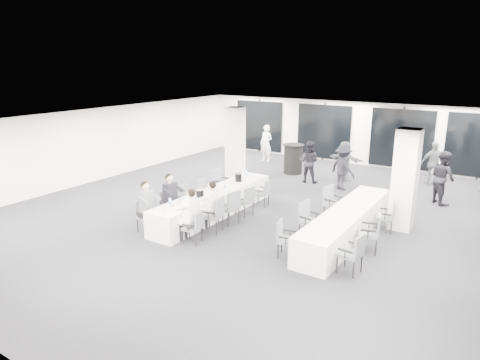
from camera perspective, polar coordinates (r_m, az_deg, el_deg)
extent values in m
cube|color=black|center=(13.41, 1.78, -4.16)|extent=(14.00, 16.00, 0.02)
cube|color=silver|center=(12.74, 1.88, 7.88)|extent=(14.00, 16.00, 0.02)
cube|color=white|center=(17.60, -18.15, 4.57)|extent=(0.02, 16.00, 2.80)
cube|color=white|center=(20.16, 13.80, 6.19)|extent=(14.00, 0.02, 2.80)
cube|color=black|center=(20.10, 13.72, 6.03)|extent=(13.60, 0.06, 2.50)
cube|color=silver|center=(17.11, -0.64, 5.05)|extent=(0.60, 0.60, 2.80)
cube|color=silver|center=(12.43, 21.14, 0.00)|extent=(0.60, 0.60, 2.80)
cube|color=silver|center=(12.94, -3.40, -3.10)|extent=(0.90, 5.00, 0.75)
cube|color=silver|center=(11.67, 13.98, -5.66)|extent=(0.90, 5.00, 0.75)
cylinder|color=black|center=(17.91, 7.09, 2.80)|extent=(0.77, 0.77, 1.20)
cylinder|color=black|center=(17.79, 7.16, 4.69)|extent=(0.88, 0.88, 0.02)
cube|color=#595B61|center=(11.92, -12.30, -4.90)|extent=(0.45, 0.47, 0.07)
cube|color=#595B61|center=(11.98, -13.02, -3.57)|extent=(0.08, 0.43, 0.42)
cylinder|color=black|center=(12.24, -12.17, -5.47)|extent=(0.03, 0.03, 0.38)
cylinder|color=black|center=(12.02, -13.49, -5.95)|extent=(0.03, 0.03, 0.38)
cylinder|color=black|center=(11.98, -10.99, -5.87)|extent=(0.03, 0.03, 0.38)
cylinder|color=black|center=(11.76, -12.32, -6.37)|extent=(0.03, 0.03, 0.38)
cube|color=black|center=(12.01, -11.52, -3.90)|extent=(0.32, 0.06, 0.04)
cube|color=black|center=(11.73, -13.19, -4.48)|extent=(0.32, 0.06, 0.04)
cube|color=#595B61|center=(12.55, -9.28, -3.64)|extent=(0.53, 0.55, 0.08)
cube|color=#595B61|center=(12.63, -9.86, -2.31)|extent=(0.16, 0.44, 0.44)
cylinder|color=black|center=(12.87, -9.01, -4.23)|extent=(0.03, 0.03, 0.39)
cylinder|color=black|center=(12.68, -10.43, -4.61)|extent=(0.03, 0.03, 0.39)
cylinder|color=black|center=(12.58, -8.03, -4.67)|extent=(0.03, 0.03, 0.39)
cylinder|color=black|center=(12.38, -9.47, -5.06)|extent=(0.03, 0.03, 0.39)
cube|color=black|center=(12.62, -8.42, -2.72)|extent=(0.32, 0.11, 0.04)
cube|color=black|center=(12.37, -10.23, -3.17)|extent=(0.32, 0.11, 0.04)
cube|color=#595B61|center=(13.06, -7.15, -2.81)|extent=(0.52, 0.54, 0.07)
cube|color=#595B61|center=(13.15, -7.72, -1.55)|extent=(0.15, 0.43, 0.43)
cylinder|color=black|center=(13.39, -6.96, -3.39)|extent=(0.03, 0.03, 0.38)
cylinder|color=black|center=(13.18, -8.26, -3.74)|extent=(0.03, 0.03, 0.38)
cylinder|color=black|center=(13.10, -5.97, -3.77)|extent=(0.03, 0.03, 0.38)
cylinder|color=black|center=(12.89, -7.28, -4.14)|extent=(0.03, 0.03, 0.38)
cube|color=black|center=(13.15, -6.36, -1.93)|extent=(0.32, 0.11, 0.04)
cube|color=black|center=(12.88, -8.00, -2.36)|extent=(0.32, 0.11, 0.04)
cube|color=#595B61|center=(13.80, -4.51, -1.80)|extent=(0.42, 0.44, 0.07)
cube|color=#595B61|center=(13.85, -5.19, -0.70)|extent=(0.06, 0.42, 0.42)
cylinder|color=black|center=(14.11, -4.64, -2.36)|extent=(0.03, 0.03, 0.37)
cylinder|color=black|center=(13.84, -5.54, -2.74)|extent=(0.03, 0.03, 0.37)
cylinder|color=black|center=(13.90, -3.45, -2.60)|extent=(0.03, 0.03, 0.37)
cylinder|color=black|center=(13.63, -4.33, -3.00)|extent=(0.03, 0.03, 0.37)
cube|color=black|center=(13.93, -3.97, -0.96)|extent=(0.31, 0.04, 0.04)
cube|color=black|center=(13.58, -5.09, -1.41)|extent=(0.31, 0.04, 0.04)
cube|color=#595B61|center=(14.48, -2.33, -0.66)|extent=(0.50, 0.52, 0.08)
cube|color=#595B61|center=(14.53, -3.10, 0.54)|extent=(0.08, 0.48, 0.48)
cylinder|color=black|center=(14.83, -2.55, -1.31)|extent=(0.04, 0.04, 0.43)
cylinder|color=black|center=(14.50, -3.47, -1.71)|extent=(0.04, 0.04, 0.43)
cylinder|color=black|center=(14.62, -1.18, -1.55)|extent=(0.04, 0.04, 0.43)
cylinder|color=black|center=(14.28, -2.07, -1.97)|extent=(0.04, 0.04, 0.43)
cube|color=black|center=(14.65, -1.77, 0.25)|extent=(0.36, 0.05, 0.04)
cube|color=black|center=(14.22, -2.91, -0.22)|extent=(0.36, 0.05, 0.04)
cube|color=#595B61|center=(11.03, -6.40, -6.35)|extent=(0.50, 0.51, 0.07)
cube|color=#595B61|center=(10.86, -5.50, -5.31)|extent=(0.14, 0.42, 0.42)
cylinder|color=black|center=(10.89, -5.95, -7.90)|extent=(0.03, 0.03, 0.37)
cylinder|color=black|center=(11.19, -5.10, -7.23)|extent=(0.03, 0.03, 0.37)
cylinder|color=black|center=(11.05, -7.64, -7.61)|extent=(0.03, 0.03, 0.37)
cylinder|color=black|center=(11.34, -6.76, -6.95)|extent=(0.03, 0.03, 0.37)
cube|color=black|center=(10.79, -6.97, -6.01)|extent=(0.31, 0.10, 0.04)
cube|color=black|center=(11.16, -5.89, -5.22)|extent=(0.31, 0.10, 0.04)
cube|color=#595B61|center=(11.65, -3.69, -4.78)|extent=(0.57, 0.58, 0.08)
cube|color=#595B61|center=(11.46, -2.68, -3.62)|extent=(0.15, 0.48, 0.48)
cylinder|color=black|center=(11.48, -3.17, -6.43)|extent=(0.04, 0.04, 0.42)
cylinder|color=black|center=(11.83, -2.33, -5.74)|extent=(0.04, 0.04, 0.42)
cylinder|color=black|center=(11.65, -5.03, -6.14)|extent=(0.04, 0.04, 0.42)
cylinder|color=black|center=(12.00, -4.14, -5.47)|extent=(0.04, 0.04, 0.42)
cube|color=black|center=(11.37, -4.26, -4.36)|extent=(0.35, 0.11, 0.04)
cube|color=black|center=(11.81, -3.17, -3.58)|extent=(0.35, 0.11, 0.04)
cube|color=#595B61|center=(12.23, -1.55, -3.73)|extent=(0.58, 0.60, 0.08)
cube|color=#595B61|center=(11.98, -0.82, -2.72)|extent=(0.17, 0.48, 0.48)
cylinder|color=black|center=(12.04, -1.60, -5.34)|extent=(0.04, 0.04, 0.43)
cylinder|color=black|center=(12.31, -0.16, -4.87)|extent=(0.04, 0.04, 0.43)
cylinder|color=black|center=(12.33, -2.91, -4.84)|extent=(0.04, 0.04, 0.43)
cylinder|color=black|center=(12.59, -1.48, -4.39)|extent=(0.04, 0.04, 0.43)
cube|color=black|center=(12.01, -2.47, -3.21)|extent=(0.36, 0.12, 0.04)
cube|color=black|center=(12.34, -0.66, -2.68)|extent=(0.36, 0.12, 0.04)
cube|color=#595B61|center=(12.91, 0.58, -2.90)|extent=(0.51, 0.53, 0.07)
cube|color=#595B61|center=(12.70, 1.25, -2.03)|extent=(0.14, 0.43, 0.43)
cylinder|color=black|center=(12.74, 0.60, -4.26)|extent=(0.03, 0.03, 0.38)
cylinder|color=black|center=(12.99, 1.75, -3.86)|extent=(0.03, 0.03, 0.38)
cylinder|color=black|center=(12.99, -0.59, -3.87)|extent=(0.03, 0.03, 0.38)
cylinder|color=black|center=(13.24, 0.56, -3.49)|extent=(0.03, 0.03, 0.38)
cube|color=black|center=(12.70, -0.15, -2.46)|extent=(0.32, 0.10, 0.04)
cube|color=black|center=(13.03, 1.30, -2.01)|extent=(0.32, 0.10, 0.04)
cube|color=#595B61|center=(13.75, 2.86, -1.83)|extent=(0.48, 0.49, 0.07)
cube|color=#595B61|center=(13.61, 3.66, -0.94)|extent=(0.12, 0.42, 0.42)
cylinder|color=black|center=(13.59, 3.28, -3.02)|extent=(0.03, 0.03, 0.37)
cylinder|color=black|center=(13.92, 3.82, -2.59)|extent=(0.03, 0.03, 0.37)
cylinder|color=black|center=(13.72, 1.87, -2.83)|extent=(0.03, 0.03, 0.37)
cylinder|color=black|center=(14.04, 2.43, -2.41)|extent=(0.03, 0.03, 0.37)
cube|color=black|center=(13.50, 2.52, -1.47)|extent=(0.31, 0.08, 0.04)
cube|color=black|center=(13.91, 3.21, -0.97)|extent=(0.31, 0.08, 0.04)
cube|color=#595B61|center=(10.26, 6.38, -8.01)|extent=(0.53, 0.54, 0.07)
cube|color=#595B61|center=(10.20, 5.29, -6.58)|extent=(0.16, 0.43, 0.43)
cylinder|color=black|center=(10.55, 5.56, -8.65)|extent=(0.03, 0.03, 0.38)
cylinder|color=black|center=(10.22, 5.08, -9.46)|extent=(0.03, 0.03, 0.38)
cylinder|color=black|center=(10.49, 7.57, -8.88)|extent=(0.03, 0.03, 0.38)
cylinder|color=black|center=(10.15, 7.16, -9.71)|extent=(0.03, 0.03, 0.38)
cube|color=black|center=(10.41, 6.68, -6.72)|extent=(0.32, 0.12, 0.04)
cube|color=black|center=(9.99, 6.12, -7.68)|extent=(0.32, 0.12, 0.04)
cube|color=#595B61|center=(11.36, 9.41, -5.53)|extent=(0.55, 0.56, 0.08)
cube|color=#595B61|center=(11.38, 8.53, -3.97)|extent=(0.14, 0.47, 0.47)
cylinder|color=black|center=(11.71, 9.08, -6.17)|extent=(0.04, 0.04, 0.42)
cylinder|color=black|center=(11.40, 7.92, -6.75)|extent=(0.04, 0.04, 0.42)
cylinder|color=black|center=(11.51, 10.78, -6.65)|extent=(0.04, 0.04, 0.42)
cylinder|color=black|center=(11.19, 9.65, -7.26)|extent=(0.04, 0.04, 0.42)
cube|color=black|center=(11.50, 10.16, -4.37)|extent=(0.35, 0.10, 0.04)
cube|color=black|center=(11.10, 8.72, -5.05)|extent=(0.35, 0.10, 0.04)
cube|color=#595B61|center=(12.83, 12.46, -3.18)|extent=(0.57, 0.59, 0.08)
cube|color=#595B61|center=(12.86, 11.68, -1.77)|extent=(0.16, 0.48, 0.48)
cylinder|color=black|center=(13.19, 12.13, -3.82)|extent=(0.04, 0.04, 0.43)
cylinder|color=black|center=(12.85, 11.11, -4.27)|extent=(0.04, 0.04, 0.43)
cylinder|color=black|center=(12.98, 13.67, -4.23)|extent=(0.04, 0.04, 0.43)
cylinder|color=black|center=(12.64, 12.68, -4.70)|extent=(0.04, 0.04, 0.43)
cube|color=black|center=(12.99, 13.13, -2.17)|extent=(0.36, 0.11, 0.04)
cube|color=black|center=(12.57, 11.87, -2.69)|extent=(0.36, 0.11, 0.04)
cube|color=#595B61|center=(9.77, 14.44, -9.55)|extent=(0.51, 0.52, 0.08)
cube|color=#595B61|center=(9.58, 15.71, -8.42)|extent=(0.12, 0.45, 0.45)
cylinder|color=black|center=(9.63, 14.87, -11.53)|extent=(0.04, 0.04, 0.40)
cylinder|color=black|center=(9.96, 15.88, -10.68)|extent=(0.04, 0.04, 0.40)
cylinder|color=black|center=(9.79, 12.78, -10.94)|extent=(0.04, 0.04, 0.40)
cylinder|color=black|center=(10.10, 13.85, -10.14)|extent=(0.04, 0.04, 0.40)
cube|color=black|center=(9.50, 13.84, -9.15)|extent=(0.33, 0.08, 0.04)
cube|color=black|center=(9.90, 15.15, -8.19)|extent=(0.33, 0.08, 0.04)
cube|color=#595B61|center=(10.92, 16.72, -6.85)|extent=(0.58, 0.60, 0.08)
cube|color=#595B61|center=(10.82, 18.04, -5.58)|extent=(0.18, 0.48, 0.48)
cylinder|color=black|center=(10.82, 17.67, -8.59)|extent=(0.04, 0.04, 0.42)
cylinder|color=black|center=(11.20, 17.73, -7.76)|extent=(0.04, 0.04, 0.42)
cylinder|color=black|center=(10.83, 15.46, -8.40)|extent=(0.04, 0.04, 0.42)
cylinder|color=black|center=(11.21, 15.61, -7.57)|extent=(0.04, 0.04, 0.42)
cube|color=black|center=(10.61, 16.72, -6.48)|extent=(0.35, 0.13, 0.04)
cube|color=black|center=(11.10, 16.85, -5.52)|extent=(0.35, 0.13, 0.04)
cube|color=#595B61|center=(12.35, 18.79, -4.69)|extent=(0.50, 0.52, 0.07)
cube|color=#595B61|center=(12.27, 19.83, -3.69)|extent=(0.14, 0.42, 0.42)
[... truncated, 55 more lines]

